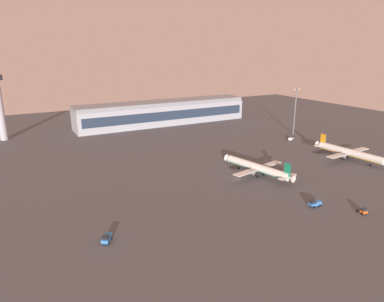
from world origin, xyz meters
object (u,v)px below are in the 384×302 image
airplane_mid_apron (349,153)px  baggage_tractor (291,138)px  airplane_far_stand (258,168)px  pushback_tug (363,211)px  apron_light_west (295,109)px  cargo_loader (107,238)px  maintenance_van (315,203)px

airplane_mid_apron → baggage_tractor: airplane_mid_apron is taller
airplane_far_stand → pushback_tug: (7.59, -44.79, -2.43)m
baggage_tractor → apron_light_west: bearing=101.8°
cargo_loader → apron_light_west: 154.41m
cargo_loader → apron_light_west: bearing=-119.1°
airplane_mid_apron → airplane_far_stand: (-52.84, 4.20, -0.20)m
baggage_tractor → apron_light_west: (11.71, 10.32, 15.10)m
baggage_tractor → apron_light_west: 21.72m
pushback_tug → apron_light_west: apron_light_west is taller
cargo_loader → airplane_far_stand: bearing=-128.7°
airplane_far_stand → apron_light_west: size_ratio=1.24×
airplane_mid_apron → airplane_far_stand: size_ratio=1.06×
airplane_mid_apron → pushback_tug: size_ratio=11.61×
maintenance_van → cargo_loader: (-68.61, 11.69, 0.00)m
airplane_mid_apron → maintenance_van: (-54.83, -28.95, -2.51)m
cargo_loader → pushback_tug: cargo_loader is taller
maintenance_van → pushback_tug: size_ratio=1.32×
cargo_loader → pushback_tug: 81.59m
airplane_mid_apron → baggage_tractor: size_ratio=8.34×
airplane_mid_apron → pushback_tug: bearing=37.3°
airplane_far_stand → pushback_tug: bearing=-92.2°
airplane_mid_apron → airplane_far_stand: airplane_mid_apron is taller
baggage_tractor → cargo_loader: (-125.75, -58.39, 0.00)m
airplane_far_stand → pushback_tug: 45.49m
apron_light_west → baggage_tractor: bearing=-138.6°
baggage_tractor → maintenance_van: bearing=-68.8°
airplane_far_stand → baggage_tractor: (55.15, 36.93, -2.32)m
maintenance_van → baggage_tractor: bearing=-32.7°
maintenance_van → apron_light_west: size_ratio=0.15×
maintenance_van → apron_light_west: bearing=-34.0°
apron_light_west → airplane_mid_apron: bearing=-105.2°
baggage_tractor → pushback_tug: size_ratio=1.39×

